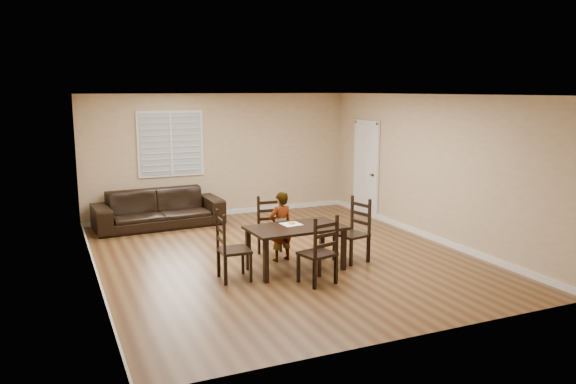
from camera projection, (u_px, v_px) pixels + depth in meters
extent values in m
plane|color=brown|center=(282.00, 256.00, 9.50)|extent=(7.00, 7.00, 0.00)
cube|color=#CFB38C|center=(220.00, 155.00, 12.42)|extent=(6.00, 0.04, 2.70)
cube|color=#CFB38C|center=(407.00, 223.00, 6.11)|extent=(6.00, 0.04, 2.70)
cube|color=#CFB38C|center=(91.00, 190.00, 8.08)|extent=(0.04, 7.00, 2.70)
cube|color=#CFB38C|center=(430.00, 168.00, 10.44)|extent=(0.04, 7.00, 2.70)
cube|color=white|center=(282.00, 95.00, 9.02)|extent=(6.00, 7.00, 0.04)
cube|color=white|center=(171.00, 144.00, 11.89)|extent=(1.40, 0.08, 1.40)
cube|color=white|center=(366.00, 170.00, 12.47)|extent=(0.06, 0.94, 2.05)
cylinder|color=#332114|center=(372.00, 175.00, 12.20)|extent=(0.06, 0.06, 0.02)
cube|color=white|center=(222.00, 213.00, 12.64)|extent=(6.00, 0.03, 0.10)
cube|color=white|center=(97.00, 276.00, 8.32)|extent=(0.03, 7.00, 0.10)
cube|color=white|center=(426.00, 235.00, 10.67)|extent=(0.03, 7.00, 0.10)
cube|color=black|center=(296.00, 228.00, 8.67)|extent=(1.53, 0.91, 0.04)
cube|color=black|center=(266.00, 261.00, 8.14)|extent=(0.07, 0.07, 0.65)
cube|color=black|center=(344.00, 250.00, 8.73)|extent=(0.07, 0.07, 0.65)
cube|color=black|center=(248.00, 249.00, 8.74)|extent=(0.07, 0.07, 0.65)
cube|color=black|center=(322.00, 239.00, 9.32)|extent=(0.07, 0.07, 0.65)
cube|color=black|center=(273.00, 231.00, 9.45)|extent=(0.48, 0.45, 0.04)
cube|color=black|center=(270.00, 224.00, 9.61)|extent=(0.46, 0.07, 1.01)
cube|color=black|center=(265.00, 248.00, 9.26)|extent=(0.04, 0.04, 0.41)
cube|color=black|center=(288.00, 246.00, 9.39)|extent=(0.04, 0.04, 0.41)
cube|color=black|center=(259.00, 242.00, 9.59)|extent=(0.04, 0.04, 0.41)
cube|color=black|center=(281.00, 240.00, 9.72)|extent=(0.04, 0.04, 0.41)
cube|color=black|center=(317.00, 254.00, 8.12)|extent=(0.55, 0.52, 0.04)
cube|color=black|center=(326.00, 252.00, 7.95)|extent=(0.46, 0.15, 1.02)
cube|color=black|center=(319.00, 263.00, 8.42)|extent=(0.05, 0.05, 0.42)
cube|color=black|center=(298.00, 268.00, 8.18)|extent=(0.05, 0.05, 0.42)
cube|color=black|center=(336.00, 270.00, 8.13)|extent=(0.05, 0.05, 0.42)
cube|color=black|center=(315.00, 275.00, 7.89)|extent=(0.05, 0.05, 0.42)
cube|color=black|center=(234.00, 250.00, 8.26)|extent=(0.46, 0.49, 0.04)
cube|color=black|center=(221.00, 247.00, 8.18)|extent=(0.06, 0.47, 1.04)
cube|color=black|center=(251.00, 268.00, 8.19)|extent=(0.04, 0.04, 0.43)
cube|color=black|center=(243.00, 260.00, 8.56)|extent=(0.04, 0.04, 0.43)
cube|color=black|center=(226.00, 271.00, 8.05)|extent=(0.04, 0.04, 0.43)
cube|color=black|center=(219.00, 263.00, 8.43)|extent=(0.04, 0.04, 0.43)
cube|color=black|center=(351.00, 234.00, 9.16)|extent=(0.53, 0.56, 0.04)
cube|color=black|center=(360.00, 228.00, 9.26)|extent=(0.15, 0.47, 1.05)
cube|color=black|center=(334.00, 247.00, 9.25)|extent=(0.05, 0.05, 0.43)
cube|color=black|center=(351.00, 253.00, 8.93)|extent=(0.05, 0.05, 0.43)
cube|color=black|center=(351.00, 244.00, 9.47)|extent=(0.05, 0.05, 0.43)
cube|color=black|center=(368.00, 249.00, 9.15)|extent=(0.05, 0.05, 0.43)
imported|color=gray|center=(281.00, 227.00, 9.16)|extent=(0.46, 0.35, 1.15)
cube|color=white|center=(291.00, 224.00, 8.81)|extent=(0.31, 0.31, 0.00)
torus|color=#DBA04E|center=(292.00, 223.00, 8.82)|extent=(0.11, 0.11, 0.03)
torus|color=silver|center=(292.00, 222.00, 8.82)|extent=(0.09, 0.09, 0.02)
imported|color=black|center=(159.00, 209.00, 11.49)|extent=(2.63, 1.16, 0.75)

